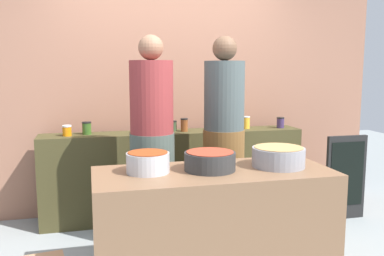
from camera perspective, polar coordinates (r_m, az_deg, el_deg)
storefront_wall at (r=4.60m, az=-3.32°, el=7.47°), size 4.80×0.12×3.00m
display_shelf at (r=4.40m, az=-2.36°, el=-6.34°), size 2.70×0.36×0.91m
prep_table at (r=3.12m, az=2.95°, el=-13.30°), size 1.70×0.70×0.83m
preserve_jar_0 at (r=4.19m, az=-16.71°, el=-0.33°), size 0.09×0.09×0.10m
preserve_jar_1 at (r=4.24m, az=-14.18°, el=-0.01°), size 0.09×0.09×0.12m
preserve_jar_2 at (r=4.23m, az=-7.00°, el=0.09°), size 0.08×0.08×0.11m
preserve_jar_3 at (r=4.26m, az=-4.19°, el=0.25°), size 0.09×0.09×0.12m
preserve_jar_4 at (r=4.33m, az=-2.57°, el=0.30°), size 0.07×0.07×0.11m
preserve_jar_5 at (r=4.30m, az=-1.07°, el=0.44°), size 0.08×0.08×0.14m
preserve_jar_6 at (r=4.50m, az=5.14°, el=0.54°), size 0.09×0.09×0.10m
preserve_jar_7 at (r=4.54m, az=7.40°, el=0.76°), size 0.08×0.08×0.13m
preserve_jar_8 at (r=4.66m, az=11.98°, el=0.74°), size 0.08×0.08×0.12m
cooking_pot_left at (r=2.94m, az=-6.04°, el=-4.70°), size 0.30×0.30×0.15m
cooking_pot_center at (r=2.99m, az=2.46°, el=-4.53°), size 0.37×0.37×0.14m
cooking_pot_right at (r=3.16m, az=11.71°, el=-3.88°), size 0.39×0.39×0.15m
cook_with_tongs at (r=3.62m, az=-5.45°, el=-3.40°), size 0.39×0.39×1.83m
cook_in_cap at (r=3.82m, az=4.34°, el=-2.71°), size 0.38×0.38×1.84m
chalkboard_sign at (r=4.61m, az=20.25°, el=-6.32°), size 0.44×0.05×0.88m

